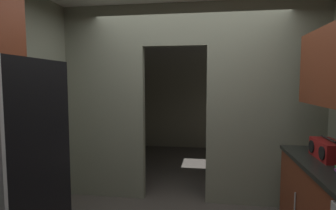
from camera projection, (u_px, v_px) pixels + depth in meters
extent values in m
cube|color=gray|center=(106.00, 103.00, 3.82)|extent=(1.10, 0.12, 2.64)
cube|color=gray|center=(265.00, 106.00, 3.51)|extent=(1.48, 0.12, 2.64)
cube|color=gray|center=(175.00, 25.00, 3.59)|extent=(0.85, 0.12, 0.55)
cube|color=gray|center=(198.00, 94.00, 6.66)|extent=(3.44, 0.10, 2.64)
cube|color=gray|center=(111.00, 97.00, 5.40)|extent=(0.10, 3.06, 2.64)
cube|color=gray|center=(288.00, 99.00, 4.91)|extent=(0.10, 3.06, 2.64)
cube|color=black|center=(1.00, 179.00, 2.06)|extent=(0.72, 0.74, 1.79)
cylinder|color=#B7BABC|center=(295.00, 204.00, 2.58)|extent=(0.01, 0.01, 0.22)
cube|color=maroon|center=(328.00, 150.00, 2.54)|extent=(0.19, 0.42, 0.17)
cylinder|color=#262626|center=(328.00, 139.00, 2.53)|extent=(0.02, 0.29, 0.02)
cylinder|color=black|center=(322.00, 153.00, 2.43)|extent=(0.01, 0.12, 0.12)
cylinder|color=black|center=(311.00, 146.00, 2.68)|extent=(0.01, 0.12, 0.12)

